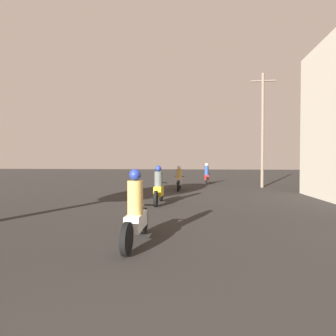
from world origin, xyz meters
TOP-DOWN VIEW (x-y plane):
  - motorcycle_white at (-1.05, 5.59)m, footprint 0.60×2.10m
  - motorcycle_yellow at (-1.35, 10.76)m, footprint 0.60×2.08m
  - motorcycle_silver at (-0.88, 15.96)m, footprint 0.60×2.01m
  - motorcycle_red at (0.91, 20.84)m, footprint 0.60×1.95m
  - utility_pole_far at (4.48, 18.26)m, footprint 1.60×0.20m

SIDE VIEW (x-z plane):
  - motorcycle_silver at x=-0.88m, z-range -0.15..1.37m
  - motorcycle_white at x=-1.05m, z-range -0.16..1.40m
  - motorcycle_yellow at x=-1.35m, z-range -0.15..1.40m
  - motorcycle_red at x=0.91m, z-range -0.17..1.43m
  - utility_pole_far at x=4.48m, z-range 0.16..7.71m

